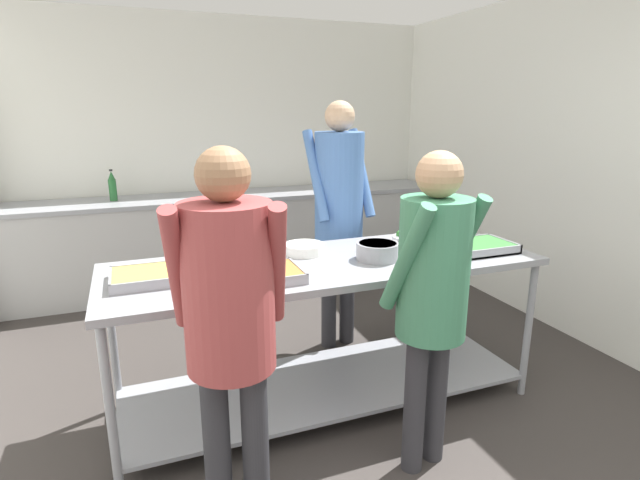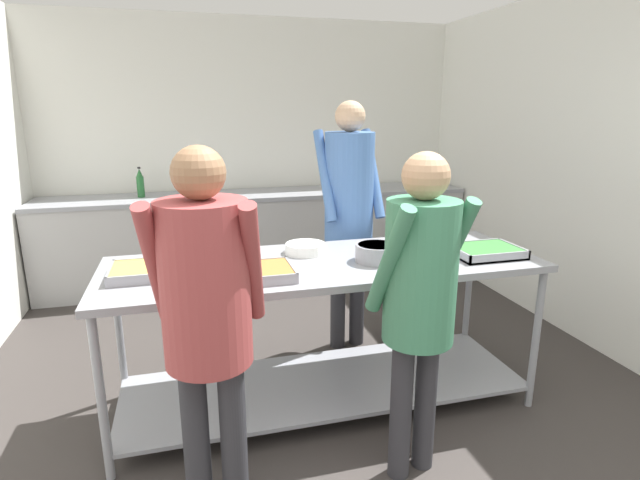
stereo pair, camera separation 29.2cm
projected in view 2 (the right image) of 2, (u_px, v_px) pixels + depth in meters
wall_rear at (254, 149)px, 5.32m from camera, size 4.45×0.06×2.65m
wall_right at (572, 165)px, 3.88m from camera, size 0.06×4.39×2.65m
back_counter at (261, 236)px, 5.20m from camera, size 4.29×0.65×0.92m
serving_counter at (324, 309)px, 2.93m from camera, size 2.48×0.84×0.91m
serving_tray_greens at (153, 270)px, 2.62m from camera, size 0.43×0.31×0.05m
serving_tray_roast at (249, 274)px, 2.57m from camera, size 0.46×0.31×0.05m
plate_stack at (305, 248)px, 3.01m from camera, size 0.25×0.25×0.06m
sauce_pan at (377, 252)px, 2.84m from camera, size 0.39×0.25×0.10m
broccoli_bowl at (414, 242)px, 3.13m from camera, size 0.21×0.21×0.10m
serving_tray_vegetables at (485, 251)px, 2.96m from camera, size 0.39×0.31×0.05m
guest_serving_left at (420, 285)px, 2.26m from camera, size 0.48×0.38×1.58m
guest_serving_right at (206, 302)px, 2.01m from camera, size 0.51×0.40×1.63m
cook_behind_counter at (349, 200)px, 3.54m from camera, size 0.47×0.38×1.81m
water_bottle at (140, 183)px, 4.80m from camera, size 0.07×0.07×0.29m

